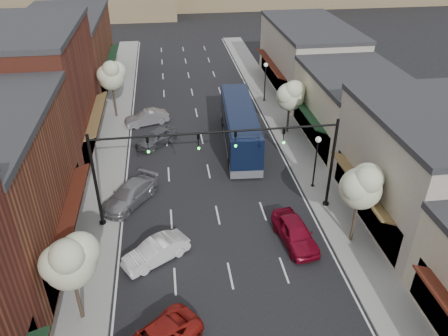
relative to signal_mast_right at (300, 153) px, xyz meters
name	(u,v)px	position (x,y,z in m)	size (l,w,h in m)	color
ground	(236,302)	(-5.62, -8.00, -4.62)	(160.00, 160.00, 0.00)	black
sidewalk_left	(110,151)	(-14.02, 10.50, -4.55)	(2.80, 73.00, 0.15)	gray
sidewalk_right	(292,139)	(2.78, 10.50, -4.55)	(2.80, 73.00, 0.15)	gray
curb_left	(126,150)	(-12.62, 10.50, -4.55)	(0.25, 73.00, 0.17)	gray
curb_right	(278,140)	(1.38, 10.50, -4.55)	(0.25, 73.00, 0.17)	gray
bldg_left_midfar	(32,92)	(-19.86, 12.00, 0.78)	(10.14, 14.10, 10.90)	maroon
bldg_left_far	(67,52)	(-19.84, 28.00, -0.46)	(10.14, 18.10, 8.40)	brown
bldg_right_midnear	(425,169)	(8.10, -2.00, -0.72)	(9.14, 12.10, 7.90)	#B6AA9C
bldg_right_midfar	(353,108)	(8.08, 10.00, -1.46)	(9.14, 12.10, 6.40)	beige
bldg_right_far	(307,57)	(8.09, 24.00, -0.96)	(9.14, 16.10, 7.40)	#B6AA9C
signal_mast_right	(300,153)	(0.00, 0.00, 0.00)	(8.22, 0.46, 7.00)	black
signal_mast_left	(131,165)	(-11.24, 0.00, 0.00)	(8.22, 0.46, 7.00)	black
tree_right_near	(362,185)	(2.73, -4.05, -0.17)	(2.85, 2.65, 5.95)	#47382B
tree_right_far	(291,94)	(2.73, 11.95, -0.63)	(2.85, 2.65, 5.43)	#47382B
tree_left_near	(69,260)	(-13.87, -8.05, -0.40)	(2.85, 2.65, 5.69)	#47382B
tree_left_far	(111,75)	(-13.87, 17.95, -0.02)	(2.85, 2.65, 6.13)	#47382B
lamp_post_near	(316,154)	(2.18, 2.50, -1.62)	(0.44, 0.44, 4.44)	black
lamp_post_far	(265,76)	(2.18, 20.00, -1.62)	(0.44, 0.44, 4.44)	black
coach_bus	(240,126)	(-2.32, 10.23, -2.68)	(3.49, 12.34, 3.73)	black
red_hatchback	(295,232)	(-1.01, -3.54, -3.83)	(1.88, 4.68, 1.59)	maroon
parked_car_b	(156,251)	(-9.97, -4.02, -3.92)	(1.48, 4.25, 1.40)	silver
parked_car_c	(130,194)	(-11.82, 2.39, -3.87)	(2.10, 5.16, 1.50)	gray
parked_car_d	(156,137)	(-9.82, 11.36, -3.89)	(1.72, 4.27, 1.46)	#55585D
parked_car_e	(147,118)	(-10.75, 15.86, -3.91)	(1.50, 4.30, 1.42)	#A09FA4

